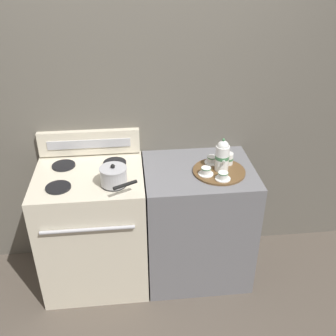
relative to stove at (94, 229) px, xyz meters
name	(u,v)px	position (x,y,z in m)	size (l,w,h in m)	color
ground_plane	(149,270)	(0.39, 0.00, -0.46)	(6.00, 6.00, 0.00)	brown
wall_back	(142,128)	(0.39, 0.34, 0.64)	(6.00, 0.05, 2.20)	#666056
stove	(94,229)	(0.00, 0.00, 0.00)	(0.74, 0.66, 0.93)	beige
control_panel	(89,142)	(0.00, 0.29, 0.56)	(0.73, 0.05, 0.18)	beige
side_counter	(197,222)	(0.77, 0.00, 0.00)	(0.77, 0.63, 0.92)	slate
saucepan	(114,176)	(0.18, -0.14, 0.53)	(0.24, 0.28, 0.14)	#B7B7BC
serving_tray	(219,171)	(0.89, -0.05, 0.47)	(0.36, 0.36, 0.01)	brown
teapot	(222,155)	(0.91, -0.04, 0.58)	(0.10, 0.15, 0.24)	white
teacup_left	(206,171)	(0.79, -0.09, 0.50)	(0.10, 0.10, 0.05)	white
teacup_right	(223,176)	(0.89, -0.17, 0.50)	(0.10, 0.10, 0.05)	white
teacup_front	(212,160)	(0.86, 0.06, 0.50)	(0.10, 0.10, 0.05)	white
creamer_jug	(228,159)	(0.97, 0.03, 0.51)	(0.07, 0.07, 0.08)	white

